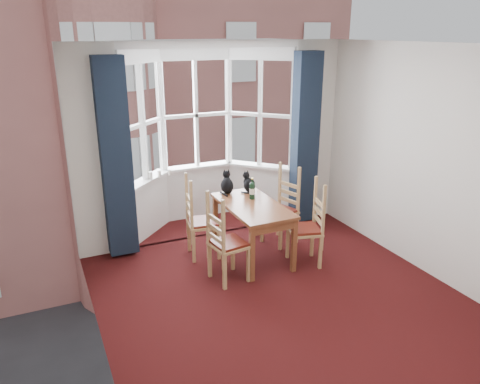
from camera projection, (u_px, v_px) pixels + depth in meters
floor at (289, 307)px, 5.22m from camera, size 4.50×4.50×0.00m
ceiling at (300, 45)px, 4.30m from camera, size 4.50×4.50×0.00m
wall_left at (91, 220)px, 3.98m from camera, size 0.00×4.50×4.50m
wall_right at (440, 166)px, 5.54m from camera, size 0.00×4.50×4.50m
wall_back_pier_left at (95, 155)px, 6.05m from camera, size 0.70×0.12×2.80m
wall_back_pier_right at (312, 133)px, 7.34m from camera, size 0.70×0.12×2.80m
bay_window at (202, 136)px, 7.13m from camera, size 2.76×0.94×2.80m
curtain_left at (116, 160)px, 6.01m from camera, size 0.38×0.22×2.60m
curtain_right at (305, 140)px, 7.11m from camera, size 0.38×0.22×2.60m
dining_table at (252, 212)px, 6.19m from camera, size 0.69×1.29×0.76m
chair_left_near at (222, 246)px, 5.61m from camera, size 0.46×0.47×0.92m
chair_left_far at (196, 224)px, 6.26m from camera, size 0.46×0.47×0.92m
chair_right_near at (311, 230)px, 6.08m from camera, size 0.50×0.51×0.92m
chair_right_far at (284, 210)px, 6.73m from camera, size 0.51×0.52×0.92m
cat_left at (227, 184)px, 6.54m from camera, size 0.23×0.28×0.33m
cat_right at (249, 184)px, 6.59m from camera, size 0.21×0.25×0.31m
wine_bottle at (252, 190)px, 6.31m from camera, size 0.08×0.08×0.30m
candle_tall at (151, 175)px, 6.82m from camera, size 0.06×0.06×0.11m
candle_short at (159, 174)px, 6.90m from camera, size 0.06×0.06×0.10m
candle_extra at (170, 172)px, 6.98m from camera, size 0.05×0.05×0.09m
street at (70, 156)px, 34.94m from camera, size 80.00×80.00×0.00m
tenement_building at (94, 69)px, 16.75m from camera, size 18.40×7.80×15.20m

